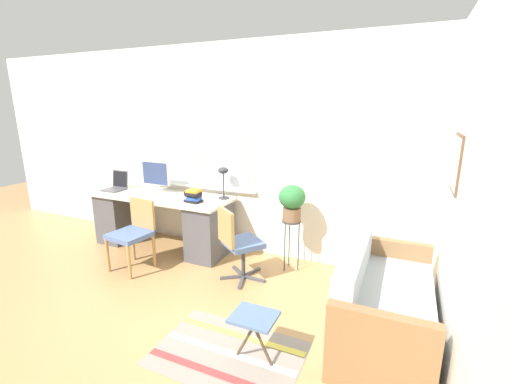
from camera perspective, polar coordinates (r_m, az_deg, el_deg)
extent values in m
plane|color=tan|center=(4.23, -6.70, -12.93)|extent=(14.00, 14.00, 0.00)
cube|color=white|center=(4.48, -2.19, 6.84)|extent=(9.00, 0.06, 2.70)
cube|color=silver|center=(4.96, -13.20, 9.58)|extent=(0.76, 0.02, 1.48)
cube|color=white|center=(4.95, -13.27, 9.57)|extent=(0.69, 0.01, 1.41)
cube|color=silver|center=(4.51, -4.71, 9.48)|extent=(0.76, 0.02, 1.48)
cube|color=white|center=(4.50, -4.77, 9.47)|extent=(0.69, 0.01, 1.41)
cube|color=silver|center=(4.84, -8.79, 0.97)|extent=(1.63, 0.11, 0.04)
cube|color=white|center=(3.30, 30.70, 2.16)|extent=(0.06, 9.00, 2.70)
cube|color=brown|center=(3.20, 30.44, 4.16)|extent=(0.02, 0.45, 0.47)
cube|color=silver|center=(3.20, 30.30, 4.17)|extent=(0.01, 0.40, 0.42)
cube|color=beige|center=(4.81, -15.64, -0.74)|extent=(1.99, 0.69, 0.03)
cube|color=#4C4C51|center=(5.42, -21.59, -3.66)|extent=(0.40, 0.61, 0.71)
cube|color=#4C4C51|center=(4.50, -7.79, -6.35)|extent=(0.40, 0.61, 0.71)
cube|color=#4C4C51|center=(5.32, -22.63, 0.35)|extent=(0.28, 0.25, 0.02)
cube|color=#4C4C51|center=(5.38, -21.68, 2.05)|extent=(0.28, 0.04, 0.25)
cube|color=black|center=(5.38, -21.73, 2.04)|extent=(0.26, 0.03, 0.22)
cylinder|color=silver|center=(4.97, -16.23, -0.02)|extent=(0.16, 0.16, 0.02)
cylinder|color=silver|center=(4.96, -16.28, 0.68)|extent=(0.04, 0.04, 0.11)
cube|color=silver|center=(4.92, -16.41, 3.02)|extent=(0.44, 0.02, 0.33)
cube|color=navy|center=(4.91, -16.51, 2.99)|extent=(0.41, 0.01, 0.30)
cube|color=silver|center=(4.78, -18.02, -0.70)|extent=(0.43, 0.12, 0.02)
ellipsoid|color=silver|center=(4.61, -15.16, -0.97)|extent=(0.04, 0.06, 0.03)
cylinder|color=#2D2D33|center=(4.50, -5.38, -0.99)|extent=(0.14, 0.14, 0.01)
cylinder|color=#2D2D33|center=(4.46, -5.43, 1.15)|extent=(0.02, 0.02, 0.33)
ellipsoid|color=#2D2D33|center=(4.42, -5.49, 3.61)|extent=(0.14, 0.14, 0.09)
cube|color=black|center=(4.38, -10.40, -1.46)|extent=(0.23, 0.17, 0.03)
cube|color=#2851B2|center=(4.36, -10.33, -1.07)|extent=(0.18, 0.13, 0.04)
cube|color=black|center=(4.38, -10.43, -0.61)|extent=(0.22, 0.14, 0.02)
cube|color=black|center=(4.35, -10.46, -0.27)|extent=(0.21, 0.17, 0.04)
cube|color=orange|center=(4.34, -10.33, 0.17)|extent=(0.16, 0.15, 0.03)
cylinder|color=#B2844C|center=(4.46, -23.49, -9.54)|extent=(0.04, 0.04, 0.43)
cylinder|color=#B2844C|center=(4.18, -20.39, -10.82)|extent=(0.04, 0.04, 0.43)
cylinder|color=#B2844C|center=(4.67, -19.81, -8.14)|extent=(0.04, 0.04, 0.43)
cylinder|color=#B2844C|center=(4.40, -16.64, -9.23)|extent=(0.04, 0.04, 0.43)
cube|color=#4C6699|center=(4.34, -20.33, -6.75)|extent=(0.47, 0.45, 0.06)
cube|color=#B2844C|center=(4.41, -18.40, -3.37)|extent=(0.39, 0.07, 0.37)
cube|color=#47474C|center=(4.17, -2.95, -13.08)|extent=(0.24, 0.19, 0.03)
cube|color=#47474C|center=(4.05, -4.06, -13.99)|extent=(0.24, 0.18, 0.03)
cube|color=#47474C|center=(3.94, -2.45, -14.77)|extent=(0.11, 0.27, 0.03)
cube|color=#47474C|center=(4.01, -0.34, -14.26)|extent=(0.27, 0.04, 0.03)
cube|color=#47474C|center=(4.14, -0.73, -13.23)|extent=(0.13, 0.27, 0.03)
cylinder|color=#333338|center=(3.97, -2.13, -11.33)|extent=(0.04, 0.04, 0.37)
cube|color=#4C6699|center=(3.88, -2.16, -8.49)|extent=(0.55, 0.55, 0.06)
cube|color=#B2844C|center=(3.72, -5.05, -5.82)|extent=(0.31, 0.25, 0.39)
cube|color=#9EA8B2|center=(3.26, 20.69, -18.24)|extent=(0.72, 1.26, 0.45)
cube|color=#9EA8B2|center=(3.09, 16.09, -11.56)|extent=(0.16, 1.26, 0.31)
cube|color=olive|center=(2.65, 19.77, -24.24)|extent=(0.72, 0.09, 0.63)
cube|color=olive|center=(3.81, 21.51, -11.85)|extent=(0.72, 0.09, 0.63)
cylinder|color=#333338|center=(4.05, 5.93, -4.85)|extent=(0.22, 0.22, 0.02)
cylinder|color=#333338|center=(4.13, 7.09, -9.07)|extent=(0.01, 0.01, 0.60)
cylinder|color=#333338|center=(4.24, 5.56, -8.38)|extent=(0.01, 0.01, 0.60)
cylinder|color=#333338|center=(4.10, 4.81, -9.20)|extent=(0.01, 0.01, 0.60)
cylinder|color=brown|center=(4.02, 5.96, -3.69)|extent=(0.21, 0.21, 0.15)
ellipsoid|color=#2D7038|center=(3.96, 6.04, -0.82)|extent=(0.31, 0.31, 0.28)
cube|color=gray|center=(3.03, -4.68, -25.20)|extent=(1.17, 0.80, 0.01)
cube|color=#C63838|center=(2.88, -7.13, -27.68)|extent=(1.15, 0.06, 0.00)
cube|color=white|center=(3.03, -4.68, -25.14)|extent=(1.15, 0.06, 0.00)
cube|color=#DBCC4C|center=(3.19, -2.56, -22.82)|extent=(1.15, 0.06, 0.00)
cube|color=slate|center=(2.73, -0.34, -20.09)|extent=(0.33, 0.28, 0.02)
cylinder|color=#4C3D2D|center=(2.87, -1.49, -23.10)|extent=(0.20, 0.02, 0.38)
cylinder|color=#4C3D2D|center=(2.83, 0.85, -23.69)|extent=(0.20, 0.02, 0.38)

